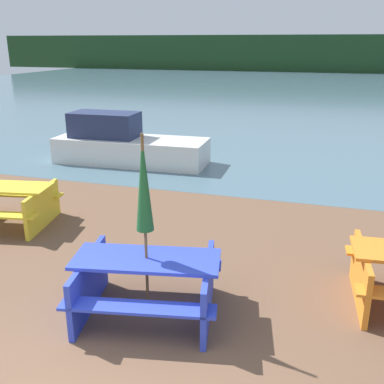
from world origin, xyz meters
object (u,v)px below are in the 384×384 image
picnic_table_blue (147,280)px  umbrella_darkgreen (144,186)px  picnic_table_yellow (4,201)px  boat (125,145)px

picnic_table_blue → umbrella_darkgreen: 1.23m
picnic_table_blue → picnic_table_yellow: bearing=152.2°
umbrella_darkgreen → boat: 7.69m
boat → picnic_table_yellow: bearing=-94.2°
umbrella_darkgreen → boat: bearing=116.9°
picnic_table_blue → umbrella_darkgreen: size_ratio=0.87×
boat → picnic_table_blue: bearing=-64.6°
picnic_table_yellow → umbrella_darkgreen: bearing=-27.8°
picnic_table_yellow → picnic_table_blue: bearing=-27.8°
picnic_table_blue → umbrella_darkgreen: bearing=0.0°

